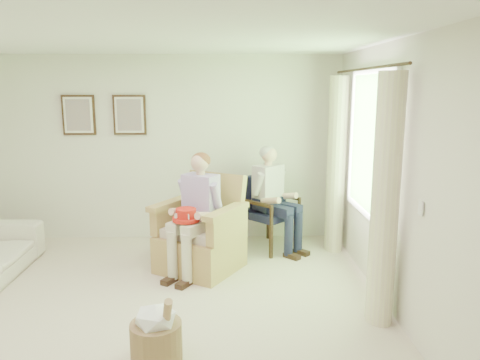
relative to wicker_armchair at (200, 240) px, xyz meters
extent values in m
plane|color=beige|center=(-0.57, -1.54, -0.36)|extent=(5.50, 5.50, 0.00)
cube|color=silver|center=(-0.57, 1.21, 0.94)|extent=(5.00, 0.04, 2.60)
cube|color=silver|center=(1.93, -1.54, 0.94)|extent=(0.04, 5.50, 2.60)
cube|color=white|center=(-0.57, -1.54, 2.24)|extent=(5.00, 5.50, 0.02)
cube|color=#2D6B23|center=(1.90, -0.34, 1.19)|extent=(0.02, 1.40, 1.50)
cube|color=white|center=(1.89, -0.34, 1.97)|extent=(0.04, 1.52, 0.06)
cube|color=white|center=(1.89, -0.34, 0.41)|extent=(0.04, 1.52, 0.06)
cylinder|color=#382114|center=(1.80, -0.34, 1.99)|extent=(0.03, 2.50, 0.03)
cylinder|color=beige|center=(1.76, -1.32, 0.79)|extent=(0.34, 0.34, 2.30)
cylinder|color=beige|center=(1.76, 0.64, 0.79)|extent=(0.34, 0.34, 2.30)
cube|color=#382114|center=(-1.72, 1.18, 1.42)|extent=(0.45, 0.03, 0.55)
cube|color=silver|center=(-1.72, 1.16, 1.42)|extent=(0.39, 0.01, 0.49)
cube|color=tan|center=(-1.72, 1.15, 1.42)|extent=(0.33, 0.01, 0.43)
cube|color=#382114|center=(-1.02, 1.18, 1.42)|extent=(0.45, 0.03, 0.55)
cube|color=silver|center=(-1.02, 1.16, 1.42)|extent=(0.39, 0.01, 0.49)
cube|color=tan|center=(-1.02, 1.15, 1.42)|extent=(0.33, 0.01, 0.43)
cube|color=tan|center=(0.00, -0.04, -0.14)|extent=(0.84, 0.82, 0.44)
cube|color=beige|center=(0.00, -0.07, 0.14)|extent=(0.65, 0.63, 0.11)
cube|color=tan|center=(0.00, 0.31, 0.44)|extent=(0.78, 0.24, 0.66)
cube|color=tan|center=(-0.39, -0.04, 0.25)|extent=(0.11, 0.76, 0.32)
cube|color=tan|center=(0.39, -0.04, 0.25)|extent=(0.11, 0.76, 0.32)
cylinder|color=black|center=(0.61, 0.44, -0.15)|extent=(0.05, 0.05, 0.43)
cylinder|color=black|center=(1.19, 0.44, -0.15)|extent=(0.05, 0.05, 0.43)
cylinder|color=black|center=(0.61, 0.98, -0.15)|extent=(0.05, 0.05, 0.43)
cylinder|color=black|center=(1.19, 0.98, -0.15)|extent=(0.05, 0.05, 0.43)
cube|color=#1C1E3E|center=(0.90, 0.71, 0.12)|extent=(0.56, 0.54, 0.10)
cube|color=#1C1E3E|center=(0.90, 0.97, 0.38)|extent=(0.53, 0.07, 0.49)
cube|color=beige|center=(0.00, -0.07, 0.30)|extent=(0.40, 0.26, 0.16)
cube|color=#B69CDC|center=(0.00, -0.05, 0.58)|extent=(0.39, 0.24, 0.46)
sphere|color=#DDAD8E|center=(0.00, -0.06, 0.95)|extent=(0.21, 0.21, 0.21)
ellipsoid|color=brown|center=(0.00, -0.04, 0.97)|extent=(0.22, 0.22, 0.18)
cube|color=beige|center=(-0.10, -0.29, 0.25)|extent=(0.14, 0.44, 0.13)
cube|color=beige|center=(0.10, -0.29, 0.25)|extent=(0.14, 0.44, 0.13)
cylinder|color=beige|center=(-0.10, -0.49, -0.05)|extent=(0.12, 0.12, 0.56)
cylinder|color=beige|center=(0.10, -0.49, -0.05)|extent=(0.12, 0.12, 0.56)
cube|color=#191B37|center=(0.90, 0.71, 0.28)|extent=(0.40, 0.26, 0.16)
cube|color=silver|center=(0.90, 0.73, 0.56)|extent=(0.39, 0.24, 0.46)
sphere|color=#DDAD8E|center=(0.90, 0.72, 0.93)|extent=(0.21, 0.21, 0.21)
ellipsoid|color=#B7B2AD|center=(0.90, 0.74, 0.95)|extent=(0.22, 0.22, 0.18)
cube|color=#191B37|center=(0.80, 0.49, 0.23)|extent=(0.14, 0.44, 0.13)
cube|color=#191B37|center=(1.00, 0.49, 0.23)|extent=(0.14, 0.44, 0.13)
cylinder|color=#191B37|center=(0.80, 0.29, -0.06)|extent=(0.12, 0.12, 0.54)
cylinder|color=#191B37|center=(1.00, 0.29, -0.06)|extent=(0.12, 0.12, 0.54)
cylinder|color=red|center=(-0.13, -0.31, 0.35)|extent=(0.31, 0.31, 0.04)
cylinder|color=red|center=(-0.13, -0.31, 0.41)|extent=(0.23, 0.23, 0.12)
cube|color=white|center=(-0.01, -0.31, 0.41)|extent=(0.04, 0.01, 0.05)
cube|color=white|center=(-0.10, -0.20, 0.41)|extent=(0.02, 0.05, 0.05)
cube|color=white|center=(-0.23, -0.24, 0.41)|extent=(0.04, 0.03, 0.05)
cube|color=white|center=(-0.23, -0.38, 0.41)|extent=(0.04, 0.03, 0.05)
cube|color=white|center=(-0.10, -0.43, 0.41)|extent=(0.02, 0.05, 0.05)
cylinder|color=tan|center=(-0.24, -1.95, -0.20)|extent=(0.44, 0.44, 0.32)
ellipsoid|color=white|center=(-0.24, -1.95, 0.01)|extent=(0.37, 0.37, 0.22)
cylinder|color=#A57F56|center=(-0.15, -2.00, 0.01)|extent=(0.16, 0.30, 0.48)
camera|label=1|loc=(0.35, -5.38, 1.81)|focal=35.00mm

